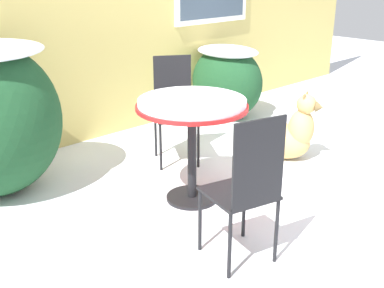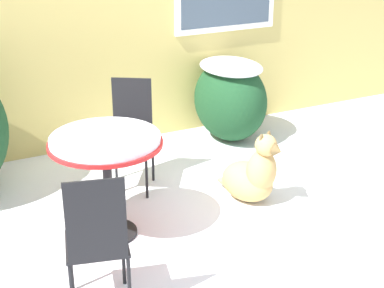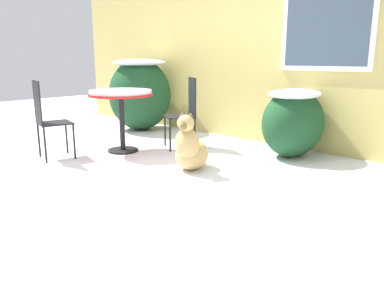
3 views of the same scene
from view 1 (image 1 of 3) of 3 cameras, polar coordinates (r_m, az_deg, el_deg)
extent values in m
plane|color=white|center=(4.11, 12.25, -5.03)|extent=(16.00, 16.00, 0.00)
cube|color=tan|center=(5.27, -7.22, 15.93)|extent=(8.00, 0.06, 2.65)
ellipsoid|color=#194223|center=(5.75, 4.15, 7.33)|extent=(0.71, 0.92, 0.85)
ellipsoid|color=white|center=(5.67, 4.24, 10.93)|extent=(0.60, 0.78, 0.12)
cylinder|color=black|center=(3.83, 0.00, -6.33)|extent=(0.41, 0.41, 0.03)
cylinder|color=black|center=(3.68, 0.00, -1.16)|extent=(0.07, 0.07, 0.72)
cylinder|color=red|center=(3.55, 0.00, 4.44)|extent=(0.84, 0.84, 0.03)
cylinder|color=white|center=(3.54, 0.00, 5.01)|extent=(0.80, 0.80, 0.04)
cube|color=black|center=(4.38, -1.90, 3.29)|extent=(0.52, 0.52, 0.02)
cube|color=black|center=(4.48, -2.33, 7.22)|extent=(0.30, 0.20, 0.51)
cylinder|color=black|center=(4.27, -3.73, -0.42)|extent=(0.02, 0.02, 0.43)
cylinder|color=black|center=(4.33, 0.76, -0.09)|extent=(0.02, 0.02, 0.43)
cylinder|color=black|center=(4.59, -4.33, 1.09)|extent=(0.02, 0.02, 0.43)
cylinder|color=black|center=(4.64, -0.14, 1.38)|extent=(0.02, 0.02, 0.43)
cube|color=black|center=(2.95, 5.55, -5.81)|extent=(0.46, 0.46, 0.02)
cube|color=black|center=(2.71, 7.92, -2.24)|extent=(0.34, 0.10, 0.51)
cylinder|color=black|center=(3.26, 6.19, -7.52)|extent=(0.02, 0.02, 0.43)
cylinder|color=black|center=(3.10, 0.95, -9.03)|extent=(0.02, 0.02, 0.43)
cylinder|color=black|center=(3.03, 9.97, -10.12)|extent=(0.02, 0.02, 0.43)
cylinder|color=black|center=(2.85, 4.49, -11.98)|extent=(0.02, 0.02, 0.43)
ellipsoid|color=tan|center=(4.65, 10.95, 0.38)|extent=(0.50, 0.57, 0.34)
ellipsoid|color=tan|center=(4.57, 12.79, 1.79)|extent=(0.34, 0.32, 0.37)
sphere|color=tan|center=(4.49, 13.42, 4.62)|extent=(0.18, 0.18, 0.18)
cone|color=brown|center=(4.47, 14.89, 4.23)|extent=(0.12, 0.09, 0.10)
ellipsoid|color=brown|center=(4.43, 13.17, 5.34)|extent=(0.05, 0.04, 0.08)
ellipsoid|color=brown|center=(4.52, 13.48, 5.63)|extent=(0.05, 0.04, 0.08)
ellipsoid|color=tan|center=(4.74, 8.29, -0.25)|extent=(0.14, 0.23, 0.06)
camera|label=2|loc=(1.87, 101.98, 17.39)|focal=55.00mm
camera|label=3|loc=(6.37, 51.48, 8.31)|focal=35.00mm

